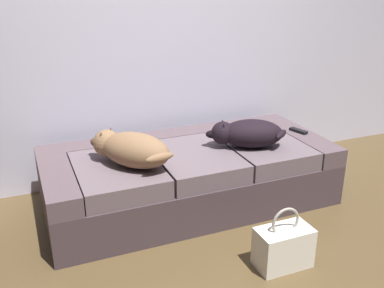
# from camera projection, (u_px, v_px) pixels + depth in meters

# --- Properties ---
(ground_plane) EXTENTS (10.00, 10.00, 0.00)m
(ground_plane) POSITION_uv_depth(u_px,v_px,m) (261.00, 286.00, 2.38)
(ground_plane) COLOR brown
(back_wall) EXTENTS (6.40, 0.10, 2.80)m
(back_wall) POSITION_uv_depth(u_px,v_px,m) (157.00, 0.00, 3.31)
(back_wall) COLOR silver
(back_wall) RESTS_ON ground
(couch) EXTENTS (2.04, 0.92, 0.43)m
(couch) POSITION_uv_depth(u_px,v_px,m) (189.00, 176.00, 3.19)
(couch) COLOR #44363B
(couch) RESTS_ON ground
(dog_tan) EXTENTS (0.52, 0.57, 0.22)m
(dog_tan) POSITION_uv_depth(u_px,v_px,m) (130.00, 149.00, 2.80)
(dog_tan) COLOR #866344
(dog_tan) RESTS_ON couch
(dog_dark) EXTENTS (0.57, 0.39, 0.20)m
(dog_dark) POSITION_uv_depth(u_px,v_px,m) (247.00, 133.00, 3.10)
(dog_dark) COLOR black
(dog_dark) RESTS_ON couch
(tv_remote) EXTENTS (0.09, 0.16, 0.02)m
(tv_remote) POSITION_uv_depth(u_px,v_px,m) (298.00, 131.00, 3.42)
(tv_remote) COLOR black
(tv_remote) RESTS_ON couch
(handbag) EXTENTS (0.32, 0.18, 0.38)m
(handbag) POSITION_uv_depth(u_px,v_px,m) (283.00, 247.00, 2.51)
(handbag) COLOR silver
(handbag) RESTS_ON ground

